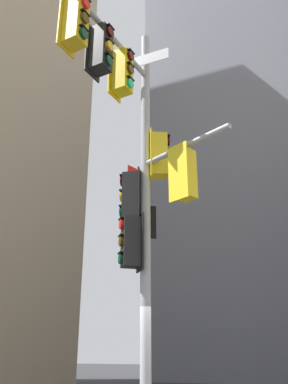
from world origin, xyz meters
The scene contains 2 objects.
building_mid_block centered at (0.20, 26.85, 17.64)m, with size 16.45×16.45×35.28m, color slate.
signal_pole_assembly centered at (0.04, -0.61, 5.42)m, with size 2.78×3.28×8.95m.
Camera 1 is at (3.15, -7.32, 1.68)m, focal length 38.10 mm.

